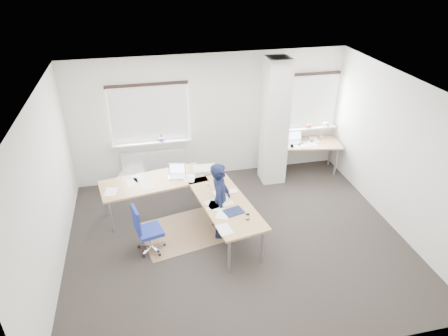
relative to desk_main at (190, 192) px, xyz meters
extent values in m
plane|color=black|center=(0.72, -0.70, -0.69)|extent=(6.00, 6.00, 0.00)
cube|color=silver|center=(0.72, 1.80, 0.71)|extent=(6.00, 0.04, 2.80)
cube|color=silver|center=(0.72, -3.20, 0.71)|extent=(6.00, 0.04, 2.80)
cube|color=silver|center=(-2.28, -0.70, 0.71)|extent=(0.04, 5.00, 2.80)
cube|color=silver|center=(3.72, -0.70, 0.71)|extent=(0.04, 5.00, 2.80)
cube|color=white|center=(0.72, -0.70, 2.11)|extent=(6.00, 5.00, 0.04)
cube|color=silver|center=(2.02, 1.25, 0.70)|extent=(0.50, 0.50, 2.78)
cube|color=white|center=(-0.58, 1.77, 0.91)|extent=(1.60, 0.04, 1.20)
cube|color=silver|center=(-0.58, 1.73, 0.91)|extent=(1.60, 0.02, 1.20)
cube|color=white|center=(-0.58, 1.70, 0.29)|extent=(1.70, 0.20, 0.04)
cube|color=white|center=(3.02, 1.77, 0.91)|extent=(1.20, 0.04, 1.20)
cube|color=silver|center=(3.02, 1.73, 0.91)|extent=(1.20, 0.02, 1.20)
cube|color=white|center=(3.02, 1.70, 0.29)|extent=(1.30, 0.20, 0.04)
cube|color=white|center=(-0.58, 1.72, -0.24)|extent=(1.40, 0.10, 0.60)
cylinder|color=#7F4292|center=(-0.38, 1.68, 0.35)|extent=(0.12, 0.12, 0.08)
imported|color=#286529|center=(-0.38, 1.68, 0.39)|extent=(0.09, 0.06, 0.17)
cylinder|color=#B95D47|center=(3.02, 1.68, 0.35)|extent=(0.12, 0.12, 0.08)
imported|color=#286529|center=(3.02, 1.68, 0.39)|extent=(0.09, 0.07, 0.17)
cube|color=#8D6B4D|center=(-0.25, -0.28, -0.69)|extent=(1.61, 1.45, 0.01)
cube|color=white|center=(-1.10, 1.55, -0.53)|extent=(0.63, 0.52, 0.32)
cube|color=olive|center=(-0.65, 0.49, 0.02)|extent=(2.11, 1.14, 0.04)
cube|color=olive|center=(0.54, -0.52, 0.02)|extent=(1.14, 2.11, 0.04)
cylinder|color=#999A9F|center=(-1.49, 0.04, -0.35)|extent=(0.05, 0.05, 0.69)
cylinder|color=#999A9F|center=(-1.59, 0.63, -0.35)|extent=(0.05, 0.05, 0.69)
cylinder|color=#999A9F|center=(0.18, 0.94, -0.35)|extent=(0.05, 0.05, 0.69)
cylinder|color=#999A9F|center=(0.40, -1.46, -0.35)|extent=(0.05, 0.05, 0.69)
cylinder|color=#999A9F|center=(0.99, -1.35, -0.35)|extent=(0.05, 0.05, 0.69)
cylinder|color=#999A9F|center=(0.68, 0.42, -0.35)|extent=(0.05, 0.05, 0.69)
cube|color=#B7B7BC|center=(-0.19, 0.54, 0.05)|extent=(0.37, 0.29, 0.01)
cube|color=#B7B7BC|center=(-0.16, 0.65, 0.16)|extent=(0.33, 0.11, 0.22)
cube|color=silver|center=(-0.16, 0.65, 0.16)|extent=(0.29, 0.09, 0.19)
cube|color=white|center=(0.62, -0.22, 0.05)|extent=(0.44, 0.15, 0.02)
cube|color=#161C3C|center=(0.62, -0.84, 0.05)|extent=(0.37, 0.32, 0.01)
cube|color=silver|center=(0.38, 0.66, 0.07)|extent=(0.46, 0.34, 0.07)
imported|color=white|center=(0.35, 0.08, 0.07)|extent=(0.09, 0.09, 0.07)
cylinder|color=silver|center=(0.80, -1.09, 0.09)|extent=(0.07, 0.07, 0.10)
cube|color=olive|center=(2.97, 1.45, 0.02)|extent=(1.50, 0.93, 0.04)
cylinder|color=#999A9F|center=(2.34, 1.31, -0.35)|extent=(0.05, 0.05, 0.69)
cylinder|color=#999A9F|center=(3.52, 1.10, -0.35)|extent=(0.05, 0.05, 0.69)
cylinder|color=#999A9F|center=(2.42, 1.80, -0.35)|extent=(0.05, 0.05, 0.69)
cylinder|color=#999A9F|center=(3.61, 1.59, -0.35)|extent=(0.05, 0.05, 0.69)
cube|color=#B7B7BC|center=(2.66, 1.53, 0.05)|extent=(0.35, 0.26, 0.01)
cube|color=#B7B7BC|center=(2.67, 1.64, 0.16)|extent=(0.33, 0.08, 0.22)
cube|color=silver|center=(2.67, 1.64, 0.16)|extent=(0.29, 0.06, 0.19)
cylinder|color=white|center=(3.37, 1.64, 0.05)|extent=(0.10, 0.10, 0.02)
cylinder|color=white|center=(3.37, 1.64, 0.24)|extent=(0.02, 0.16, 0.38)
cylinder|color=white|center=(3.37, 1.52, 0.46)|extent=(0.02, 0.29, 0.13)
cone|color=white|center=(3.37, 1.38, 0.44)|extent=(0.14, 0.16, 0.17)
cube|color=navy|center=(-0.81, -0.65, -0.28)|extent=(0.50, 0.50, 0.07)
cube|color=navy|center=(-1.01, -0.70, 0.02)|extent=(0.14, 0.36, 0.45)
cylinder|color=silver|center=(-0.81, -0.65, -0.45)|extent=(0.05, 0.05, 0.30)
cylinder|color=black|center=(-0.58, -0.59, -0.66)|extent=(0.06, 0.04, 0.05)
cylinder|color=black|center=(-0.79, -0.41, -0.66)|extent=(0.03, 0.06, 0.05)
cylinder|color=black|center=(-1.03, -0.56, -0.66)|extent=(0.06, 0.04, 0.05)
cylinder|color=black|center=(-0.96, -0.83, -0.66)|extent=(0.05, 0.06, 0.05)
cylinder|color=black|center=(-0.69, -0.84, -0.66)|extent=(0.05, 0.06, 0.05)
imported|color=black|center=(0.47, -0.44, 0.04)|extent=(0.51, 0.62, 1.46)
camera|label=1|loc=(-0.73, -6.23, 4.02)|focal=32.00mm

